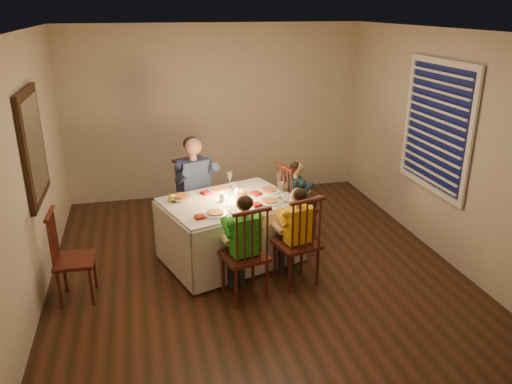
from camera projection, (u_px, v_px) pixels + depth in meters
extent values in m
plane|color=black|center=(254.00, 266.00, 5.77)|extent=(5.00, 5.00, 0.00)
cube|color=beige|center=(27.00, 174.00, 4.82)|extent=(0.02, 5.00, 2.60)
cube|color=beige|center=(442.00, 146.00, 5.80)|extent=(0.02, 5.00, 2.60)
cube|color=beige|center=(216.00, 112.00, 7.58)|extent=(4.50, 0.02, 2.60)
plane|color=white|center=(253.00, 31.00, 4.85)|extent=(5.00, 5.00, 0.00)
cube|color=silver|center=(229.00, 202.00, 5.66)|extent=(1.66, 1.41, 0.04)
cube|color=silver|center=(210.00, 216.00, 6.20)|extent=(1.39, 0.48, 0.70)
cube|color=silver|center=(253.00, 248.00, 5.38)|extent=(1.39, 0.48, 0.70)
cube|color=silver|center=(281.00, 217.00, 6.14)|extent=(0.35, 1.01, 0.70)
cube|color=silver|center=(172.00, 245.00, 5.43)|extent=(0.35, 1.01, 0.70)
cylinder|color=white|center=(219.00, 190.00, 5.92)|extent=(0.33, 0.33, 0.02)
cylinder|color=white|center=(215.00, 214.00, 5.26)|extent=(0.33, 0.33, 0.02)
cylinder|color=white|center=(270.00, 202.00, 5.57)|extent=(0.33, 0.33, 0.02)
cylinder|color=white|center=(269.00, 191.00, 5.90)|extent=(0.33, 0.33, 0.02)
cylinder|color=white|center=(222.00, 198.00, 5.59)|extent=(0.06, 0.06, 0.10)
cylinder|color=white|center=(237.00, 194.00, 5.68)|extent=(0.06, 0.06, 0.10)
sphere|color=#FFEB43|center=(172.00, 198.00, 5.60)|extent=(0.09, 0.09, 0.09)
sphere|color=orange|center=(242.00, 192.00, 5.78)|extent=(0.08, 0.08, 0.08)
imported|color=white|center=(181.00, 198.00, 5.63)|extent=(0.25, 0.25, 0.06)
cube|color=black|center=(33.00, 146.00, 5.02)|extent=(0.05, 0.95, 1.15)
cube|color=white|center=(36.00, 146.00, 5.03)|extent=(0.01, 0.78, 0.98)
cube|color=black|center=(437.00, 127.00, 5.82)|extent=(0.01, 1.20, 1.40)
cube|color=white|center=(436.00, 127.00, 5.81)|extent=(0.03, 1.34, 1.54)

